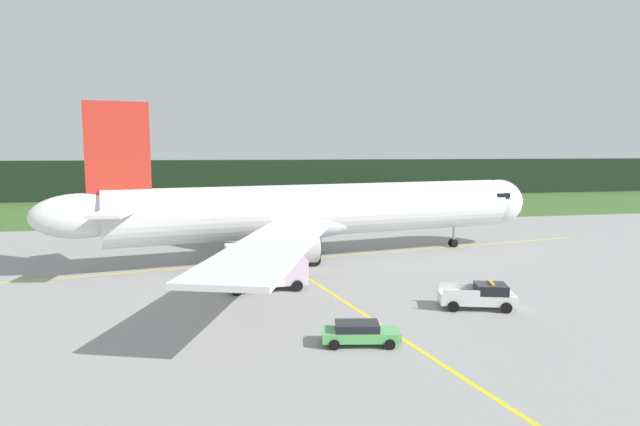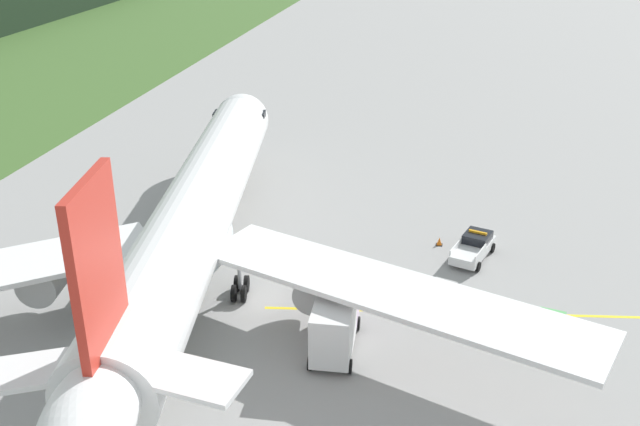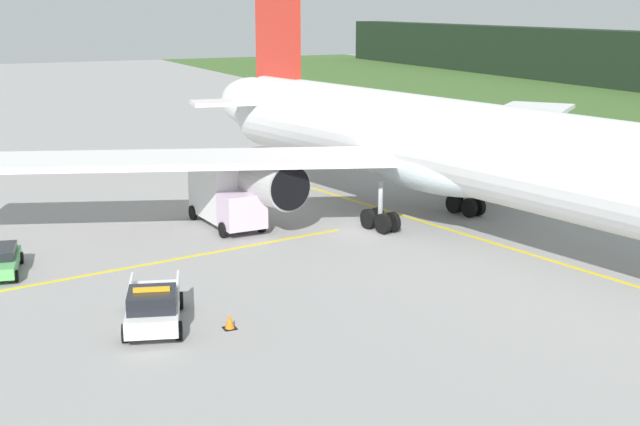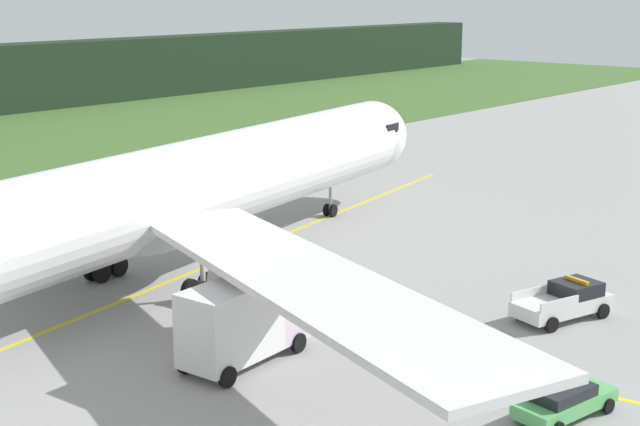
# 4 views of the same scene
# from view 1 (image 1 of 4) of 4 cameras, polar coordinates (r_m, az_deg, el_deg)

# --- Properties ---
(ground) EXTENTS (320.00, 320.00, 0.00)m
(ground) POSITION_cam_1_polar(r_m,az_deg,el_deg) (50.37, -1.62, -6.05)
(ground) COLOR gray
(grass_verge) EXTENTS (320.00, 48.69, 0.04)m
(grass_verge) POSITION_cam_1_polar(r_m,az_deg,el_deg) (104.95, -7.06, 0.63)
(grass_verge) COLOR #3E612A
(grass_verge) RESTS_ON ground
(distant_tree_line) EXTENTS (288.00, 6.12, 8.84)m
(distant_tree_line) POSITION_cam_1_polar(r_m,az_deg,el_deg) (126.87, -7.96, 3.67)
(distant_tree_line) COLOR black
(distant_tree_line) RESTS_ON ground
(taxiway_centerline_main) EXTENTS (67.56, 11.78, 0.01)m
(taxiway_centerline_main) POSITION_cam_1_polar(r_m,az_deg,el_deg) (55.85, 0.36, -4.76)
(taxiway_centerline_main) COLOR yellow
(taxiway_centerline_main) RESTS_ON ground
(taxiway_centerline_spur) EXTENTS (6.78, 38.15, 0.01)m
(taxiway_centerline_spur) POSITION_cam_1_polar(r_m,az_deg,el_deg) (32.46, 9.29, -13.46)
(taxiway_centerline_spur) COLOR yellow
(taxiway_centerline_spur) RESTS_ON ground
(airliner) EXTENTS (52.67, 52.05, 15.47)m
(airliner) POSITION_cam_1_polar(r_m,az_deg,el_deg) (54.77, -0.46, 0.17)
(airliner) COLOR white
(airliner) RESTS_ON ground
(ops_pickup_truck) EXTENTS (5.66, 3.52, 1.94)m
(ops_pickup_truck) POSITION_cam_1_polar(r_m,az_deg,el_deg) (39.74, 16.82, -8.51)
(ops_pickup_truck) COLOR silver
(ops_pickup_truck) RESTS_ON ground
(catering_truck) EXTENTS (6.53, 3.03, 3.88)m
(catering_truck) POSITION_cam_1_polar(r_m,az_deg,el_deg) (42.90, -6.16, -5.72)
(catering_truck) COLOR silver
(catering_truck) RESTS_ON ground
(staff_car) EXTENTS (4.72, 2.61, 1.30)m
(staff_car) POSITION_cam_1_polar(r_m,az_deg,el_deg) (31.50, 4.29, -12.69)
(staff_car) COLOR #57B05E
(staff_car) RESTS_ON ground
(apron_cone) EXTENTS (0.53, 0.53, 0.67)m
(apron_cone) POSITION_cam_1_polar(r_m,az_deg,el_deg) (42.94, 16.87, -8.17)
(apron_cone) COLOR black
(apron_cone) RESTS_ON ground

